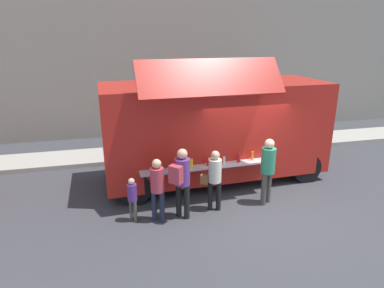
{
  "coord_description": "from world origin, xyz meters",
  "views": [
    {
      "loc": [
        -3.51,
        -7.4,
        4.3
      ],
      "look_at": [
        -1.34,
        1.47,
        1.3
      ],
      "focal_mm": 31.16,
      "sensor_mm": 36.0,
      "label": 1
    }
  ],
  "objects_px": {
    "trash_bin": "(297,134)",
    "customer_rear_waiting": "(157,185)",
    "customer_front_ordering": "(214,176)",
    "food_truck_main": "(215,128)",
    "customer_extra_browsing": "(268,166)",
    "customer_mid_with_backpack": "(181,177)",
    "child_near_queue": "(132,196)"
  },
  "relations": [
    {
      "from": "child_near_queue",
      "to": "customer_rear_waiting",
      "type": "bearing_deg",
      "value": -50.15
    },
    {
      "from": "food_truck_main",
      "to": "customer_mid_with_backpack",
      "type": "xyz_separation_m",
      "value": [
        -1.49,
        -2.14,
        -0.54
      ]
    },
    {
      "from": "trash_bin",
      "to": "customer_front_ordering",
      "type": "height_order",
      "value": "customer_front_ordering"
    },
    {
      "from": "food_truck_main",
      "to": "customer_extra_browsing",
      "type": "distance_m",
      "value": 2.18
    },
    {
      "from": "trash_bin",
      "to": "customer_front_ordering",
      "type": "bearing_deg",
      "value": -138.8
    },
    {
      "from": "customer_extra_browsing",
      "to": "child_near_queue",
      "type": "bearing_deg",
      "value": 58.2
    },
    {
      "from": "customer_mid_with_backpack",
      "to": "food_truck_main",
      "type": "bearing_deg",
      "value": 10.52
    },
    {
      "from": "customer_front_ordering",
      "to": "customer_mid_with_backpack",
      "type": "bearing_deg",
      "value": 123.68
    },
    {
      "from": "customer_front_ordering",
      "to": "customer_extra_browsing",
      "type": "relative_size",
      "value": 0.89
    },
    {
      "from": "trash_bin",
      "to": "customer_rear_waiting",
      "type": "height_order",
      "value": "customer_rear_waiting"
    },
    {
      "from": "customer_rear_waiting",
      "to": "child_near_queue",
      "type": "xyz_separation_m",
      "value": [
        -0.59,
        0.13,
        -0.28
      ]
    },
    {
      "from": "trash_bin",
      "to": "child_near_queue",
      "type": "relative_size",
      "value": 0.83
    },
    {
      "from": "customer_front_ordering",
      "to": "customer_rear_waiting",
      "type": "bearing_deg",
      "value": 118.72
    },
    {
      "from": "trash_bin",
      "to": "customer_extra_browsing",
      "type": "height_order",
      "value": "customer_extra_browsing"
    },
    {
      "from": "trash_bin",
      "to": "customer_mid_with_backpack",
      "type": "distance_m",
      "value": 7.3
    },
    {
      "from": "customer_mid_with_backpack",
      "to": "customer_rear_waiting",
      "type": "height_order",
      "value": "customer_mid_with_backpack"
    },
    {
      "from": "child_near_queue",
      "to": "customer_front_ordering",
      "type": "bearing_deg",
      "value": -35.61
    },
    {
      "from": "customer_front_ordering",
      "to": "customer_mid_with_backpack",
      "type": "xyz_separation_m",
      "value": [
        -0.88,
        -0.2,
        0.14
      ]
    },
    {
      "from": "customer_front_ordering",
      "to": "child_near_queue",
      "type": "distance_m",
      "value": 2.07
    },
    {
      "from": "food_truck_main",
      "to": "customer_extra_browsing",
      "type": "relative_size",
      "value": 3.71
    },
    {
      "from": "customer_mid_with_backpack",
      "to": "customer_rear_waiting",
      "type": "bearing_deg",
      "value": 135.32
    },
    {
      "from": "customer_extra_browsing",
      "to": "customer_rear_waiting",
      "type": "bearing_deg",
      "value": 61.06
    },
    {
      "from": "customer_extra_browsing",
      "to": "food_truck_main",
      "type": "bearing_deg",
      "value": -9.41
    },
    {
      "from": "customer_front_ordering",
      "to": "child_near_queue",
      "type": "height_order",
      "value": "customer_front_ordering"
    },
    {
      "from": "customer_rear_waiting",
      "to": "customer_extra_browsing",
      "type": "bearing_deg",
      "value": -54.08
    },
    {
      "from": "food_truck_main",
      "to": "trash_bin",
      "type": "relative_size",
      "value": 7.21
    },
    {
      "from": "customer_rear_waiting",
      "to": "customer_extra_browsing",
      "type": "xyz_separation_m",
      "value": [
        2.91,
        0.2,
        0.13
      ]
    },
    {
      "from": "food_truck_main",
      "to": "customer_rear_waiting",
      "type": "height_order",
      "value": "food_truck_main"
    },
    {
      "from": "food_truck_main",
      "to": "customer_mid_with_backpack",
      "type": "bearing_deg",
      "value": -127.16
    },
    {
      "from": "food_truck_main",
      "to": "customer_mid_with_backpack",
      "type": "relative_size",
      "value": 3.75
    },
    {
      "from": "customer_rear_waiting",
      "to": "trash_bin",
      "type": "bearing_deg",
      "value": -22.8
    },
    {
      "from": "trash_bin",
      "to": "food_truck_main",
      "type": "bearing_deg",
      "value": -151.38
    }
  ]
}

